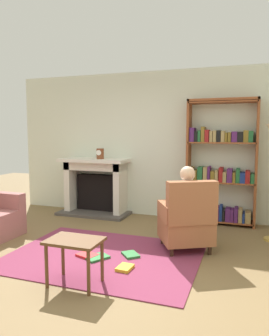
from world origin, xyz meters
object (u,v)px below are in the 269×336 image
armchair_reading (187,220)px  seated_reader (185,203)px  side_table (75,247)px  mantel_clock (100,154)px  fireplace (96,184)px  bookshelf (220,167)px

armchair_reading → seated_reader: size_ratio=0.85×
seated_reader → side_table: (-0.86, -1.46, -0.21)m
side_table → mantel_clock: bearing=110.1°
fireplace → mantel_clock: mantel_clock is taller
mantel_clock → side_table: bearing=-69.9°
fireplace → side_table: (1.13, -2.80, -0.17)m
mantel_clock → bookshelf: bookshelf is taller
armchair_reading → mantel_clock: bearing=-63.7°
mantel_clock → bookshelf: size_ratio=0.09×
fireplace → mantel_clock: (0.14, -0.10, 0.61)m
fireplace → bookshelf: size_ratio=0.63×
seated_reader → side_table: seated_reader is taller
bookshelf → armchair_reading: size_ratio=2.21×
armchair_reading → side_table: bearing=27.4°
bookshelf → armchair_reading: bearing=-101.1°
fireplace → armchair_reading: (2.05, -1.45, -0.15)m
mantel_clock → side_table: (0.99, -2.70, -0.77)m
fireplace → seated_reader: bearing=-34.0°
mantel_clock → seated_reader: bearing=-34.0°
side_table → armchair_reading: bearing=55.8°
fireplace → seated_reader: 2.40m
mantel_clock → seated_reader: size_ratio=0.17×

